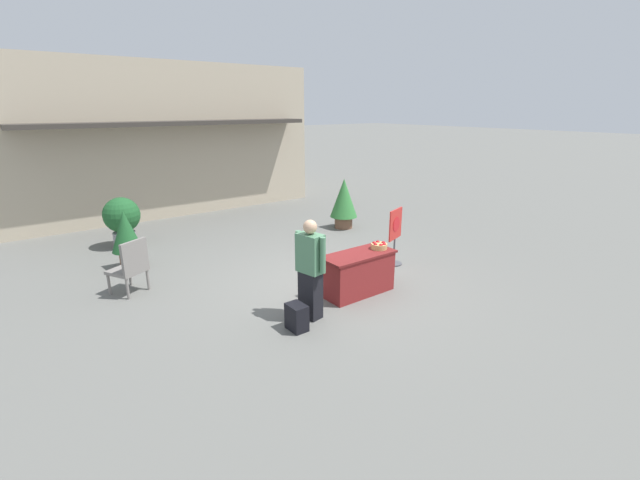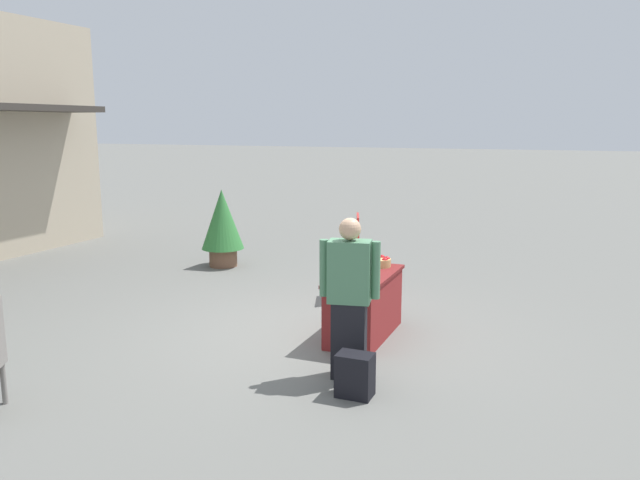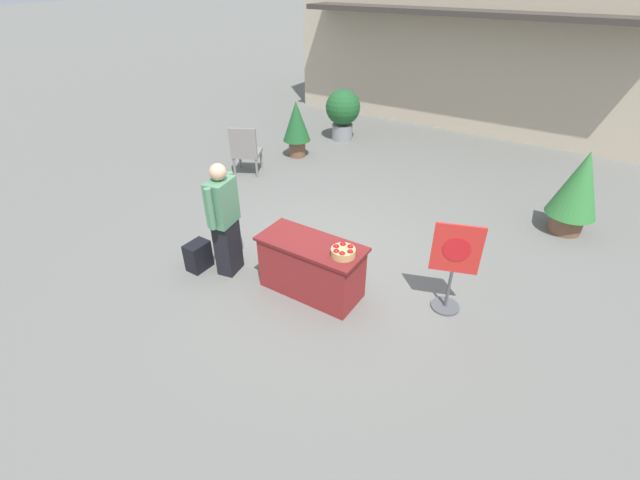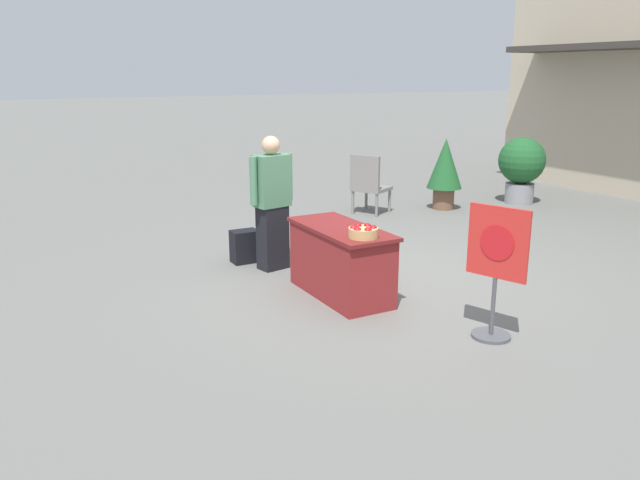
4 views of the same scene
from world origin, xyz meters
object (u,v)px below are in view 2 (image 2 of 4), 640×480
object	(u,v)px
apple_basket	(379,262)
backpack	(355,375)
potted_plant_far_right	(222,224)
poster_board	(358,253)
display_table	(364,305)
person_visitor	(349,298)

from	to	relation	value
apple_basket	backpack	size ratio (longest dim) A/B	0.71
backpack	potted_plant_far_right	size ratio (longest dim) A/B	0.30
poster_board	potted_plant_far_right	xyz separation A→B (m)	(1.03, 2.93, 0.11)
display_table	poster_board	world-z (taller)	poster_board
display_table	backpack	size ratio (longest dim) A/B	3.35
apple_basket	potted_plant_far_right	world-z (taller)	potted_plant_far_right
person_visitor	display_table	bearing A→B (deg)	-0.00
display_table	backpack	xyz separation A→B (m)	(-1.66, -0.46, -0.18)
apple_basket	backpack	xyz separation A→B (m)	(-2.15, -0.42, -0.62)
apple_basket	poster_board	size ratio (longest dim) A/B	0.24
apple_basket	backpack	distance (m)	2.28
display_table	poster_board	bearing A→B (deg)	21.52
person_visitor	potted_plant_far_right	xyz separation A→B (m)	(3.92, 3.82, -0.06)
apple_basket	display_table	bearing A→B (deg)	176.12
display_table	person_visitor	xyz separation A→B (m)	(-1.25, -0.25, 0.45)
display_table	apple_basket	distance (m)	0.66
apple_basket	person_visitor	xyz separation A→B (m)	(-1.74, -0.21, 0.01)
poster_board	potted_plant_far_right	world-z (taller)	potted_plant_far_right
apple_basket	poster_board	distance (m)	1.35
apple_basket	backpack	world-z (taller)	apple_basket
person_visitor	poster_board	bearing A→B (deg)	5.99
potted_plant_far_right	poster_board	bearing A→B (deg)	-109.36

